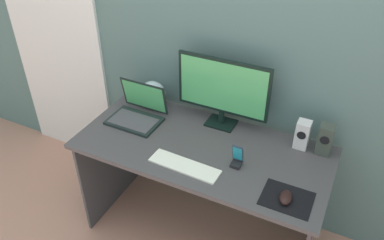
{
  "coord_description": "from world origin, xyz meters",
  "views": [
    {
      "loc": [
        0.72,
        -1.61,
        2.17
      ],
      "look_at": [
        -0.06,
        -0.02,
        0.93
      ],
      "focal_mm": 36.44,
      "sensor_mm": 36.0,
      "label": 1
    }
  ],
  "objects_px": {
    "speaker_right": "(325,140)",
    "laptop": "(138,112)",
    "monitor": "(223,90)",
    "mouse": "(286,197)",
    "phone_in_dock": "(237,158)",
    "speaker_near_monitor": "(302,134)",
    "keyboard_external": "(185,166)",
    "fishbowl": "(152,94)"
  },
  "relations": [
    {
      "from": "speaker_right",
      "to": "laptop",
      "type": "height_order",
      "value": "laptop"
    },
    {
      "from": "monitor",
      "to": "mouse",
      "type": "bearing_deg",
      "value": -40.92
    },
    {
      "from": "fishbowl",
      "to": "mouse",
      "type": "height_order",
      "value": "fishbowl"
    },
    {
      "from": "monitor",
      "to": "speaker_near_monitor",
      "type": "height_order",
      "value": "monitor"
    },
    {
      "from": "speaker_right",
      "to": "laptop",
      "type": "distance_m",
      "value": 1.14
    },
    {
      "from": "keyboard_external",
      "to": "fishbowl",
      "type": "bearing_deg",
      "value": 138.07
    },
    {
      "from": "monitor",
      "to": "laptop",
      "type": "bearing_deg",
      "value": -160.22
    },
    {
      "from": "monitor",
      "to": "phone_in_dock",
      "type": "xyz_separation_m",
      "value": [
        0.23,
        -0.32,
        -0.2
      ]
    },
    {
      "from": "keyboard_external",
      "to": "monitor",
      "type": "bearing_deg",
      "value": 89.24
    },
    {
      "from": "speaker_right",
      "to": "fishbowl",
      "type": "bearing_deg",
      "value": 179.49
    },
    {
      "from": "laptop",
      "to": "phone_in_dock",
      "type": "distance_m",
      "value": 0.74
    },
    {
      "from": "speaker_near_monitor",
      "to": "laptop",
      "type": "bearing_deg",
      "value": -170.17
    },
    {
      "from": "speaker_right",
      "to": "laptop",
      "type": "bearing_deg",
      "value": -171.25
    },
    {
      "from": "fishbowl",
      "to": "speaker_right",
      "type": "bearing_deg",
      "value": -0.51
    },
    {
      "from": "mouse",
      "to": "phone_in_dock",
      "type": "height_order",
      "value": "phone_in_dock"
    },
    {
      "from": "monitor",
      "to": "speaker_right",
      "type": "relative_size",
      "value": 3.14
    },
    {
      "from": "speaker_near_monitor",
      "to": "fishbowl",
      "type": "height_order",
      "value": "same"
    },
    {
      "from": "speaker_near_monitor",
      "to": "mouse",
      "type": "relative_size",
      "value": 1.71
    },
    {
      "from": "speaker_right",
      "to": "mouse",
      "type": "bearing_deg",
      "value": -101.41
    },
    {
      "from": "mouse",
      "to": "laptop",
      "type": "bearing_deg",
      "value": 158.84
    },
    {
      "from": "speaker_right",
      "to": "speaker_near_monitor",
      "type": "height_order",
      "value": "speaker_right"
    },
    {
      "from": "speaker_near_monitor",
      "to": "keyboard_external",
      "type": "height_order",
      "value": "speaker_near_monitor"
    },
    {
      "from": "monitor",
      "to": "speaker_near_monitor",
      "type": "xyz_separation_m",
      "value": [
        0.5,
        -0.01,
        -0.16
      ]
    },
    {
      "from": "monitor",
      "to": "phone_in_dock",
      "type": "distance_m",
      "value": 0.44
    },
    {
      "from": "speaker_right",
      "to": "mouse",
      "type": "height_order",
      "value": "speaker_right"
    },
    {
      "from": "speaker_right",
      "to": "phone_in_dock",
      "type": "xyz_separation_m",
      "value": [
        -0.4,
        -0.32,
        -0.04
      ]
    },
    {
      "from": "keyboard_external",
      "to": "mouse",
      "type": "distance_m",
      "value": 0.56
    },
    {
      "from": "laptop",
      "to": "fishbowl",
      "type": "xyz_separation_m",
      "value": [
        0.0,
        0.18,
        0.04
      ]
    },
    {
      "from": "monitor",
      "to": "fishbowl",
      "type": "relative_size",
      "value": 3.26
    },
    {
      "from": "speaker_near_monitor",
      "to": "mouse",
      "type": "bearing_deg",
      "value": -85.8
    },
    {
      "from": "speaker_near_monitor",
      "to": "keyboard_external",
      "type": "xyz_separation_m",
      "value": [
        -0.52,
        -0.45,
        -0.08
      ]
    },
    {
      "from": "speaker_right",
      "to": "speaker_near_monitor",
      "type": "bearing_deg",
      "value": -180.0
    },
    {
      "from": "laptop",
      "to": "keyboard_external",
      "type": "distance_m",
      "value": 0.55
    },
    {
      "from": "phone_in_dock",
      "to": "fishbowl",
      "type": "bearing_deg",
      "value": 155.7
    },
    {
      "from": "keyboard_external",
      "to": "mouse",
      "type": "relative_size",
      "value": 3.99
    },
    {
      "from": "monitor",
      "to": "phone_in_dock",
      "type": "relative_size",
      "value": 4.19
    },
    {
      "from": "keyboard_external",
      "to": "phone_in_dock",
      "type": "relative_size",
      "value": 2.91
    },
    {
      "from": "laptop",
      "to": "phone_in_dock",
      "type": "bearing_deg",
      "value": -11.17
    },
    {
      "from": "laptop",
      "to": "speaker_right",
      "type": "bearing_deg",
      "value": 8.75
    },
    {
      "from": "speaker_near_monitor",
      "to": "phone_in_dock",
      "type": "bearing_deg",
      "value": -130.96
    },
    {
      "from": "speaker_right",
      "to": "phone_in_dock",
      "type": "bearing_deg",
      "value": -141.67
    },
    {
      "from": "phone_in_dock",
      "to": "speaker_right",
      "type": "bearing_deg",
      "value": 38.33
    }
  ]
}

